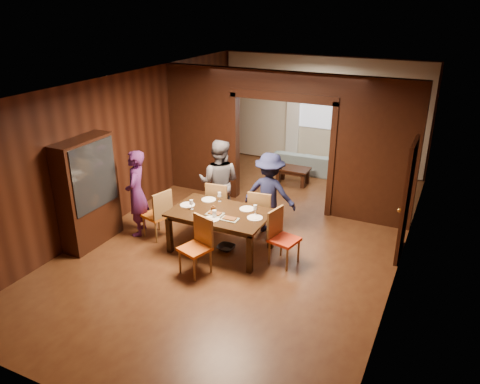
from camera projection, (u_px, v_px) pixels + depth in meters
The scene contains 32 objects.
floor at pixel (250, 235), 9.03m from camera, with size 9.00×9.00×0.00m, color #4B2615.
ceiling at pixel (251, 83), 7.91m from camera, with size 5.50×9.00×0.02m, color silver.
room_walls at pixel (287, 135), 10.01m from camera, with size 5.52×9.01×2.90m.
person_purple at pixel (137, 193), 8.80m from camera, with size 0.61×0.40×1.67m, color #4C1D56.
person_grey at pixel (219, 182), 9.22m from camera, with size 0.85×0.66×1.74m, color #57555C.
person_navy at pixel (270, 193), 8.91m from camera, with size 1.03×0.59×1.59m, color #1A1F43.
sofa at pixel (306, 162), 12.19m from camera, with size 1.84×0.72×0.54m, color #7E9BA5.
serving_bowl at pixel (226, 210), 8.20m from camera, with size 0.32×0.32×0.08m, color black.
dining_table at pixel (221, 231), 8.36m from camera, with size 1.73×1.08×0.76m, color black.
coffee_table at pixel (293, 176), 11.45m from camera, with size 0.80×0.50×0.40m, color black.
chair_left at pixel (157, 213), 8.80m from camera, with size 0.44×0.44×0.97m, color orange, non-canonical shape.
chair_right at pixel (285, 238), 7.90m from camera, with size 0.44×0.44×0.97m, color red, non-canonical shape.
chair_far_l at pixel (220, 204), 9.20m from camera, with size 0.44×0.44×0.97m, color #C55612, non-canonical shape.
chair_far_r at pixel (262, 213), 8.81m from camera, with size 0.44×0.44×0.97m, color red, non-canonical shape.
chair_near at pixel (195, 247), 7.62m from camera, with size 0.44×0.44×0.97m, color #DD5D14, non-canonical shape.
hutch at pixel (88, 193), 8.40m from camera, with size 0.40×1.20×2.00m, color black.
door_right at pixel (407, 200), 7.96m from camera, with size 0.06×0.90×2.10m, color black.
window_far at pixel (322, 104), 12.06m from camera, with size 1.20×0.03×1.30m, color silver.
curtain_left at pixel (293, 118), 12.50m from camera, with size 0.35×0.06×2.40m, color white.
curtain_right at pixel (349, 124), 11.90m from camera, with size 0.35×0.06×2.40m, color white.
plate_left at pixel (187, 205), 8.47m from camera, with size 0.27×0.27×0.01m, color white.
plate_far_l at pixel (209, 200), 8.70m from camera, with size 0.27×0.27×0.01m, color white.
plate_far_r at pixel (247, 209), 8.31m from camera, with size 0.27×0.27×0.01m, color white.
plate_right at pixel (255, 218), 7.98m from camera, with size 0.27×0.27×0.01m, color white.
plate_near at pixel (212, 219), 7.94m from camera, with size 0.27×0.27×0.01m, color silver.
platter_a at pixel (215, 213), 8.11m from camera, with size 0.30×0.20×0.04m, color gray.
platter_b at pixel (230, 219), 7.92m from camera, with size 0.30×0.20×0.04m, color gray.
wineglass_left at pixel (191, 205), 8.28m from camera, with size 0.08×0.08×0.18m, color silver, non-canonical shape.
wineglass_far at pixel (219, 197), 8.60m from camera, with size 0.08×0.08×0.18m, color silver, non-canonical shape.
wineglass_right at pixel (255, 210), 8.08m from camera, with size 0.08×0.08×0.18m, color silver, non-canonical shape.
tumbler at pixel (214, 214), 7.97m from camera, with size 0.07×0.07×0.14m, color white.
condiment_jar at pixel (213, 208), 8.22m from camera, with size 0.08×0.08×0.11m, color #502D12, non-canonical shape.
Camera 1 is at (3.29, -7.30, 4.26)m, focal length 35.00 mm.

